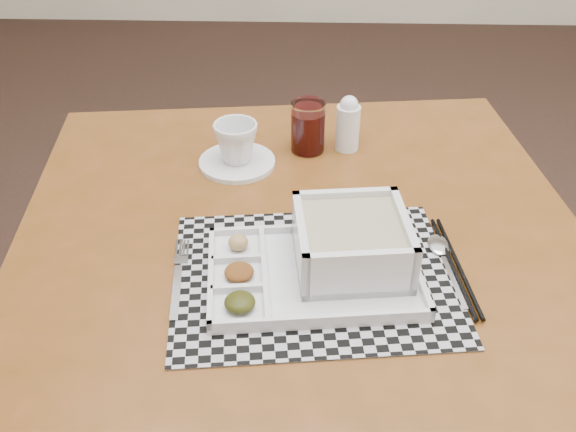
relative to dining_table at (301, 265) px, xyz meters
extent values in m
plane|color=black|center=(0.32, 0.65, -0.65)|extent=(5.00, 5.00, 0.00)
cube|color=#54330F|center=(0.00, 0.00, 0.05)|extent=(1.06, 1.06, 0.04)
cylinder|color=#54330F|center=(-0.48, 0.38, -0.31)|extent=(0.05, 0.05, 0.68)
cylinder|color=#54330F|center=(0.38, 0.48, -0.31)|extent=(0.05, 0.05, 0.68)
cube|color=#54330F|center=(-0.05, 0.41, 0.00)|extent=(0.83, 0.12, 0.08)
cube|color=#54330F|center=(-0.41, -0.05, 0.00)|extent=(0.12, 0.83, 0.08)
cube|color=#54330F|center=(0.41, 0.05, 0.00)|extent=(0.12, 0.83, 0.08)
cube|color=#A8A7AF|center=(0.02, -0.12, 0.08)|extent=(0.46, 0.39, 0.00)
cube|color=silver|center=(0.02, -0.12, 0.08)|extent=(0.34, 0.25, 0.01)
cube|color=silver|center=(0.01, -0.02, 0.09)|extent=(0.32, 0.04, 0.01)
cube|color=silver|center=(0.03, -0.23, 0.09)|extent=(0.32, 0.04, 0.01)
cube|color=silver|center=(-0.13, -0.14, 0.09)|extent=(0.03, 0.22, 0.01)
cube|color=silver|center=(0.18, -0.10, 0.09)|extent=(0.03, 0.22, 0.01)
cube|color=silver|center=(-0.05, -0.13, 0.09)|extent=(0.03, 0.20, 0.01)
cube|color=silver|center=(-0.09, -0.17, 0.09)|extent=(0.08, 0.02, 0.01)
cube|color=silver|center=(-0.10, -0.10, 0.09)|extent=(0.08, 0.02, 0.01)
ellipsoid|color=black|center=(-0.08, -0.20, 0.10)|extent=(0.05, 0.05, 0.02)
ellipsoid|color=#53240D|center=(-0.09, -0.13, 0.10)|extent=(0.05, 0.05, 0.02)
ellipsoid|color=olive|center=(-0.10, -0.07, 0.10)|extent=(0.03, 0.03, 0.02)
cube|color=silver|center=(0.08, -0.09, 0.09)|extent=(0.19, 0.19, 0.01)
cube|color=silver|center=(0.07, -0.02, 0.13)|extent=(0.17, 0.03, 0.08)
cube|color=silver|center=(0.09, -0.17, 0.13)|extent=(0.17, 0.03, 0.08)
cube|color=silver|center=(0.00, -0.10, 0.13)|extent=(0.03, 0.17, 0.08)
cube|color=silver|center=(0.16, -0.09, 0.13)|extent=(0.03, 0.17, 0.08)
cube|color=tan|center=(0.08, -0.09, 0.12)|extent=(0.16, 0.16, 0.07)
cube|color=silver|center=(-0.18, -0.16, 0.08)|extent=(0.03, 0.12, 0.00)
cube|color=silver|center=(-0.19, -0.09, 0.08)|extent=(0.02, 0.02, 0.00)
cube|color=silver|center=(-0.20, -0.06, 0.08)|extent=(0.01, 0.04, 0.00)
cube|color=silver|center=(-0.20, -0.06, 0.08)|extent=(0.01, 0.04, 0.00)
cube|color=silver|center=(-0.19, -0.06, 0.08)|extent=(0.01, 0.04, 0.00)
cube|color=silver|center=(-0.18, -0.06, 0.08)|extent=(0.01, 0.04, 0.00)
cube|color=silver|center=(0.24, -0.13, 0.08)|extent=(0.02, 0.12, 0.00)
ellipsoid|color=silver|center=(0.23, -0.04, 0.08)|extent=(0.04, 0.06, 0.01)
cylinder|color=black|center=(0.24, -0.09, 0.08)|extent=(0.03, 0.24, 0.01)
cylinder|color=black|center=(0.25, -0.09, 0.08)|extent=(0.03, 0.24, 0.01)
cylinder|color=silver|center=(-0.13, 0.21, 0.08)|extent=(0.15, 0.15, 0.01)
imported|color=silver|center=(-0.13, 0.21, 0.12)|extent=(0.10, 0.10, 0.08)
cylinder|color=white|center=(0.01, 0.28, 0.13)|extent=(0.07, 0.07, 0.10)
cylinder|color=#3A0404|center=(0.01, 0.28, 0.12)|extent=(0.06, 0.06, 0.08)
cylinder|color=silver|center=(0.09, 0.29, 0.12)|extent=(0.05, 0.05, 0.09)
sphere|color=silver|center=(0.09, 0.29, 0.17)|extent=(0.04, 0.04, 0.04)
camera|label=1|loc=(0.01, -0.87, 0.73)|focal=40.00mm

